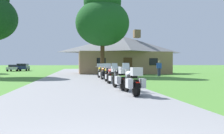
% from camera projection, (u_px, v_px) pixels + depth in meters
% --- Properties ---
extents(ground_plane, '(500.00, 500.00, 0.00)m').
position_uv_depth(ground_plane, '(79.00, 78.00, 21.74)').
color(ground_plane, '#4C8433').
extents(asphalt_driveway, '(6.40, 80.00, 0.06)m').
position_uv_depth(asphalt_driveway, '(79.00, 79.00, 19.77)').
color(asphalt_driveway, gray).
rests_on(asphalt_driveway, ground).
extents(motorcycle_white_nearest_to_camera, '(0.75, 2.08, 1.30)m').
position_uv_depth(motorcycle_white_nearest_to_camera, '(132.00, 81.00, 9.20)').
color(motorcycle_white_nearest_to_camera, black).
rests_on(motorcycle_white_nearest_to_camera, asphalt_driveway).
extents(motorcycle_black_second_in_row, '(0.85, 2.08, 1.30)m').
position_uv_depth(motorcycle_black_second_in_row, '(120.00, 78.00, 11.14)').
color(motorcycle_black_second_in_row, black).
rests_on(motorcycle_black_second_in_row, asphalt_driveway).
extents(motorcycle_red_third_in_row, '(0.70, 2.08, 1.30)m').
position_uv_depth(motorcycle_red_third_in_row, '(112.00, 76.00, 13.56)').
color(motorcycle_red_third_in_row, black).
rests_on(motorcycle_red_third_in_row, asphalt_driveway).
extents(motorcycle_yellow_fourth_in_row, '(0.66, 2.08, 1.30)m').
position_uv_depth(motorcycle_yellow_fourth_in_row, '(108.00, 74.00, 15.44)').
color(motorcycle_yellow_fourth_in_row, black).
rests_on(motorcycle_yellow_fourth_in_row, asphalt_driveway).
extents(motorcycle_orange_fifth_in_row, '(0.87, 2.08, 1.30)m').
position_uv_depth(motorcycle_orange_fifth_in_row, '(105.00, 73.00, 17.35)').
color(motorcycle_orange_fifth_in_row, black).
rests_on(motorcycle_orange_fifth_in_row, asphalt_driveway).
extents(motorcycle_yellow_farthest_in_row, '(0.77, 2.08, 1.30)m').
position_uv_depth(motorcycle_yellow_farthest_in_row, '(101.00, 72.00, 19.84)').
color(motorcycle_yellow_farthest_in_row, black).
rests_on(motorcycle_yellow_farthest_in_row, asphalt_driveway).
extents(stone_lodge, '(12.60, 7.50, 6.12)m').
position_uv_depth(stone_lodge, '(122.00, 54.00, 31.59)').
color(stone_lodge, '#896B4C').
rests_on(stone_lodge, ground).
extents(bystander_blue_shirt_near_lodge, '(0.54, 0.28, 1.69)m').
position_uv_depth(bystander_blue_shirt_near_lodge, '(159.00, 67.00, 24.26)').
color(bystander_blue_shirt_near_lodge, navy).
rests_on(bystander_blue_shirt_near_lodge, ground).
extents(tree_by_lodge_front, '(5.74, 5.74, 10.13)m').
position_uv_depth(tree_by_lodge_front, '(102.00, 17.00, 24.20)').
color(tree_by_lodge_front, '#422D19').
rests_on(tree_by_lodge_front, ground).
extents(parked_navy_suv_far_left, '(2.07, 4.68, 1.40)m').
position_uv_depth(parked_navy_suv_far_left, '(23.00, 67.00, 43.39)').
color(parked_navy_suv_far_left, navy).
rests_on(parked_navy_suv_far_left, ground).
extents(parked_silver_sedan_far_left, '(2.00, 4.25, 1.20)m').
position_uv_depth(parked_silver_sedan_far_left, '(14.00, 68.00, 41.87)').
color(parked_silver_sedan_far_left, '#ADAFB7').
rests_on(parked_silver_sedan_far_left, ground).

